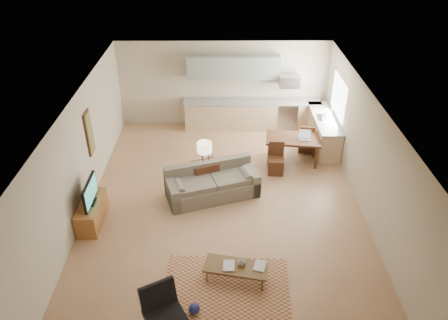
{
  "coord_description": "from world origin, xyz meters",
  "views": [
    {
      "loc": [
        -0.04,
        -8.31,
        6.47
      ],
      "look_at": [
        0.0,
        0.3,
        1.15
      ],
      "focal_mm": 35.0,
      "sensor_mm": 36.0,
      "label": 1
    }
  ],
  "objects_px": {
    "tv_credenza": "(92,212)",
    "console_table": "(205,175)",
    "armchair": "(165,314)",
    "dining_table": "(292,150)",
    "sofa": "(212,182)",
    "coffee_table": "(236,273)"
  },
  "relations": [
    {
      "from": "tv_credenza",
      "to": "console_table",
      "type": "distance_m",
      "value": 2.87
    },
    {
      "from": "armchair",
      "to": "tv_credenza",
      "type": "distance_m",
      "value": 3.53
    },
    {
      "from": "armchair",
      "to": "dining_table",
      "type": "distance_m",
      "value": 6.26
    },
    {
      "from": "tv_credenza",
      "to": "console_table",
      "type": "height_order",
      "value": "console_table"
    },
    {
      "from": "sofa",
      "to": "armchair",
      "type": "relative_size",
      "value": 2.75
    },
    {
      "from": "coffee_table",
      "to": "sofa",
      "type": "bearing_deg",
      "value": 112.04
    },
    {
      "from": "console_table",
      "to": "armchair",
      "type": "bearing_deg",
      "value": -118.44
    },
    {
      "from": "sofa",
      "to": "tv_credenza",
      "type": "height_order",
      "value": "sofa"
    },
    {
      "from": "console_table",
      "to": "dining_table",
      "type": "xyz_separation_m",
      "value": [
        2.37,
        1.26,
        0.0
      ]
    },
    {
      "from": "armchair",
      "to": "dining_table",
      "type": "relative_size",
      "value": 0.57
    },
    {
      "from": "armchair",
      "to": "console_table",
      "type": "xyz_separation_m",
      "value": [
        0.53,
        4.28,
        -0.05
      ]
    },
    {
      "from": "console_table",
      "to": "dining_table",
      "type": "bearing_deg",
      "value": 6.72
    },
    {
      "from": "dining_table",
      "to": "tv_credenza",
      "type": "bearing_deg",
      "value": -145.48
    },
    {
      "from": "sofa",
      "to": "armchair",
      "type": "distance_m",
      "value": 3.98
    },
    {
      "from": "sofa",
      "to": "tv_credenza",
      "type": "bearing_deg",
      "value": -178.5
    },
    {
      "from": "tv_credenza",
      "to": "armchair",
      "type": "bearing_deg",
      "value": -55.64
    },
    {
      "from": "coffee_table",
      "to": "console_table",
      "type": "height_order",
      "value": "console_table"
    },
    {
      "from": "coffee_table",
      "to": "console_table",
      "type": "relative_size",
      "value": 1.67
    },
    {
      "from": "sofa",
      "to": "console_table",
      "type": "height_order",
      "value": "sofa"
    },
    {
      "from": "coffee_table",
      "to": "console_table",
      "type": "bearing_deg",
      "value": 114.17
    },
    {
      "from": "tv_credenza",
      "to": "sofa",
      "type": "bearing_deg",
      "value": 20.12
    },
    {
      "from": "armchair",
      "to": "dining_table",
      "type": "xyz_separation_m",
      "value": [
        2.9,
        5.54,
        -0.05
      ]
    }
  ]
}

